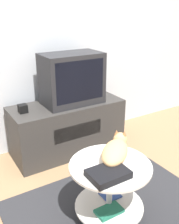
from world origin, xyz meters
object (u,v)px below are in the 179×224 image
at_px(tv, 72,79).
at_px(speaker, 23,109).
at_px(dvd_box, 108,174).
at_px(cat, 116,151).

xyz_separation_m(tv, speaker, (-0.54, 0.01, -0.22)).
relative_size(tv, dvd_box, 2.37).
height_order(tv, cat, tv).
bearing_deg(tv, cat, -100.61).
xyz_separation_m(tv, cat, (-0.19, -1.02, -0.28)).
bearing_deg(dvd_box, cat, 42.25).
height_order(dvd_box, cat, cat).
xyz_separation_m(tv, dvd_box, (-0.38, -1.19, -0.32)).
relative_size(tv, cat, 1.34).
distance_m(speaker, dvd_box, 1.22).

